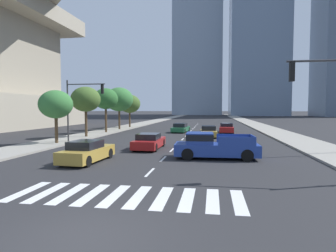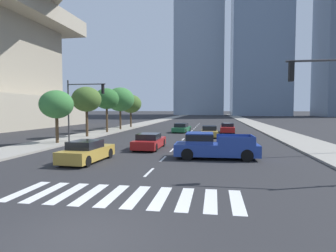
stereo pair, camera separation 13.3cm
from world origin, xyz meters
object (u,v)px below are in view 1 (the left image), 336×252
object	(u,v)px
pickup_truck	(212,146)
street_tree_third	(106,99)
sedan_red_2	(149,142)
sedan_gold_4	(87,152)
street_tree_nearest	(56,105)
traffic_signal_far	(81,100)
sedan_red_3	(226,128)
street_tree_fifth	(130,104)
sedan_green_0	(181,128)
sedan_gold_1	(209,132)
street_tree_fourth	(119,99)
street_tree_second	(86,99)

from	to	relation	value
pickup_truck	street_tree_third	distance (m)	22.59
pickup_truck	sedan_red_2	xyz separation A→B (m)	(-5.03, 3.74, -0.23)
sedan_gold_4	street_tree_third	xyz separation A→B (m)	(-6.42, 19.85, 3.92)
street_tree_nearest	traffic_signal_far	bearing A→B (deg)	38.23
street_tree_nearest	street_tree_third	world-z (taller)	street_tree_third
sedan_red_3	street_tree_fifth	size ratio (longest dim) A/B	0.85
sedan_gold_4	street_tree_third	world-z (taller)	street_tree_third
sedan_green_0	traffic_signal_far	size ratio (longest dim) A/B	0.83
sedan_gold_1	street_tree_nearest	size ratio (longest dim) A/B	0.97
sedan_green_0	street_tree_nearest	xyz separation A→B (m)	(-9.59, -15.20, 3.03)
street_tree_nearest	street_tree_third	bearing A→B (deg)	90.00
pickup_truck	traffic_signal_far	xyz separation A→B (m)	(-12.15, 6.59, 3.25)
sedan_gold_1	sedan_gold_4	xyz separation A→B (m)	(-7.06, -16.86, 0.03)
pickup_truck	sedan_red_3	distance (m)	20.83
sedan_gold_1	street_tree_fourth	size ratio (longest dim) A/B	0.73
sedan_gold_4	street_tree_fourth	size ratio (longest dim) A/B	0.71
sedan_red_3	sedan_red_2	bearing A→B (deg)	-20.06
sedan_green_0	traffic_signal_far	distance (m)	16.26
sedan_green_0	sedan_red_2	xyz separation A→B (m)	(-0.71, -16.67, 0.01)
pickup_truck	street_tree_third	bearing A→B (deg)	-52.89
sedan_gold_1	street_tree_third	xyz separation A→B (m)	(-13.48, 2.99, 3.95)
sedan_gold_4	street_tree_fifth	xyz separation A→B (m)	(-6.42, 30.84, 3.45)
sedan_gold_1	street_tree_fifth	xyz separation A→B (m)	(-13.48, 13.98, 3.48)
sedan_gold_4	street_tree_fourth	bearing A→B (deg)	17.55
sedan_gold_1	street_tree_fifth	bearing A→B (deg)	-138.25
traffic_signal_far	street_tree_fifth	xyz separation A→B (m)	(-1.76, 21.80, -0.00)
sedan_red_3	sedan_gold_4	size ratio (longest dim) A/B	1.05
sedan_gold_4	sedan_green_0	bearing A→B (deg)	-4.57
sedan_red_2	street_tree_fourth	xyz separation A→B (m)	(-8.88, 19.17, 4.04)
sedan_gold_4	street_tree_fifth	world-z (taller)	street_tree_fifth
traffic_signal_far	street_tree_fifth	size ratio (longest dim) A/B	1.05
street_tree_second	street_tree_fifth	xyz separation A→B (m)	(0.00, 17.03, -0.20)
street_tree_second	street_tree_nearest	bearing A→B (deg)	-90.00
sedan_green_0	sedan_red_2	world-z (taller)	sedan_red_2
sedan_gold_4	street_tree_second	xyz separation A→B (m)	(-6.42, 13.81, 3.65)
sedan_green_0	sedan_gold_1	distance (m)	7.14
sedan_gold_1	street_tree_third	distance (m)	14.36
sedan_green_0	street_tree_nearest	bearing A→B (deg)	153.34
street_tree_fourth	street_tree_third	bearing A→B (deg)	-90.00
sedan_gold_4	street_tree_second	bearing A→B (deg)	28.27
sedan_green_0	street_tree_nearest	world-z (taller)	street_tree_nearest
street_tree_fourth	street_tree_second	bearing A→B (deg)	-90.00
sedan_red_3	street_tree_third	world-z (taller)	street_tree_third
street_tree_third	street_tree_nearest	bearing A→B (deg)	-90.00
street_tree_fourth	sedan_red_2	bearing A→B (deg)	-65.15
sedan_red_2	street_tree_third	world-z (taller)	street_tree_third
traffic_signal_far	street_tree_second	bearing A→B (deg)	110.28
sedan_gold_4	pickup_truck	bearing A→B (deg)	-68.60
traffic_signal_far	street_tree_second	xyz separation A→B (m)	(-1.76, 4.77, 0.20)
sedan_gold_4	street_tree_fifth	distance (m)	31.69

